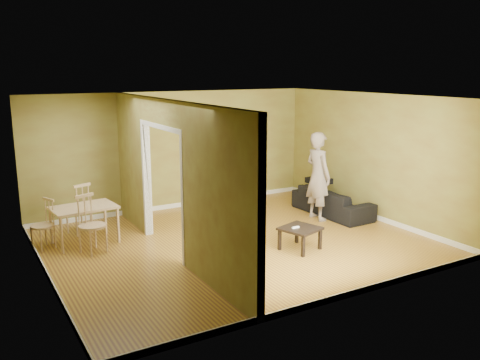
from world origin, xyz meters
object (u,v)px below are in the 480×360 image
at_px(chair_far, 78,208).
at_px(coffee_table, 300,231).
at_px(dining_table, 84,211).
at_px(chair_left, 42,224).
at_px(bookshelf, 232,162).
at_px(sofa, 332,198).
at_px(person, 318,168).
at_px(chair_near, 92,224).

bearing_deg(chair_far, coffee_table, 117.42).
bearing_deg(dining_table, chair_left, 173.99).
bearing_deg(bookshelf, coffee_table, -99.60).
distance_m(sofa, chair_far, 5.22).
bearing_deg(dining_table, coffee_table, -34.90).
height_order(sofa, coffee_table, sofa).
relative_size(dining_table, chair_left, 1.24).
relative_size(sofa, person, 0.90).
xyz_separation_m(dining_table, chair_near, (0.01, -0.55, -0.10)).
bearing_deg(chair_left, bookshelf, 81.19).
bearing_deg(bookshelf, person, -68.92).
height_order(bookshelf, chair_far, bookshelf).
xyz_separation_m(sofa, chair_near, (-5.06, 0.23, 0.13)).
distance_m(person, coffee_table, 2.07).
xyz_separation_m(sofa, coffee_table, (-1.91, -1.43, -0.03)).
xyz_separation_m(bookshelf, coffee_table, (-0.59, -3.47, -0.61)).
bearing_deg(chair_near, person, -24.93).
bearing_deg(coffee_table, chair_left, 149.45).
xyz_separation_m(chair_near, chair_far, (0.03, 1.18, -0.00)).
height_order(coffee_table, dining_table, dining_table).
relative_size(sofa, dining_table, 1.76).
distance_m(sofa, bookshelf, 2.51).
distance_m(person, chair_far, 4.81).
distance_m(coffee_table, dining_table, 3.85).
height_order(sofa, person, person).
distance_m(bookshelf, dining_table, 3.96).
relative_size(bookshelf, chair_far, 1.91).
distance_m(sofa, person, 0.87).
height_order(person, chair_left, person).
height_order(sofa, chair_near, chair_near).
bearing_deg(dining_table, person, -10.89).
height_order(coffee_table, chair_far, chair_far).
bearing_deg(chair_far, person, 141.25).
xyz_separation_m(coffee_table, chair_near, (-3.14, 1.65, 0.16)).
xyz_separation_m(chair_left, chair_near, (0.70, -0.62, 0.06)).
height_order(sofa, chair_far, chair_far).
distance_m(bookshelf, coffee_table, 3.57).
distance_m(person, chair_left, 5.39).
distance_m(sofa, dining_table, 5.13).
distance_m(coffee_table, chair_near, 3.56).
bearing_deg(sofa, chair_far, 72.89).
relative_size(sofa, coffee_table, 3.22).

